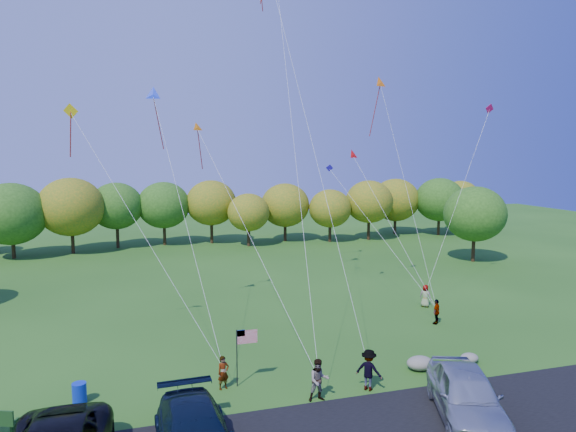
{
  "coord_description": "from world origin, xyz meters",
  "views": [
    {
      "loc": [
        -7.62,
        -20.63,
        10.63
      ],
      "look_at": [
        0.21,
        6.0,
        7.24
      ],
      "focal_mm": 32.0,
      "sensor_mm": 36.0,
      "label": 1
    }
  ],
  "objects_px": {
    "minivan_silver": "(466,394)",
    "flyer_c": "(369,370)",
    "trash_barrel": "(79,393)",
    "flyer_a": "(223,373)",
    "flyer_b": "(319,380)",
    "flyer_d": "(436,312)",
    "flyer_e": "(425,296)"
  },
  "relations": [
    {
      "from": "flyer_e",
      "to": "trash_barrel",
      "type": "bearing_deg",
      "value": 65.0
    },
    {
      "from": "flyer_b",
      "to": "flyer_d",
      "type": "xyz_separation_m",
      "value": [
        10.48,
        7.39,
        -0.13
      ]
    },
    {
      "from": "flyer_e",
      "to": "trash_barrel",
      "type": "distance_m",
      "value": 23.13
    },
    {
      "from": "flyer_d",
      "to": "flyer_c",
      "type": "bearing_deg",
      "value": 1.09
    },
    {
      "from": "minivan_silver",
      "to": "flyer_a",
      "type": "height_order",
      "value": "minivan_silver"
    },
    {
      "from": "flyer_a",
      "to": "flyer_e",
      "type": "xyz_separation_m",
      "value": [
        15.53,
        8.52,
        0.01
      ]
    },
    {
      "from": "minivan_silver",
      "to": "flyer_c",
      "type": "bearing_deg",
      "value": 147.18
    },
    {
      "from": "flyer_a",
      "to": "flyer_c",
      "type": "xyz_separation_m",
      "value": [
        6.29,
        -1.93,
        0.17
      ]
    },
    {
      "from": "minivan_silver",
      "to": "flyer_c",
      "type": "height_order",
      "value": "minivan_silver"
    },
    {
      "from": "trash_barrel",
      "to": "minivan_silver",
      "type": "bearing_deg",
      "value": -21.32
    },
    {
      "from": "flyer_c",
      "to": "trash_barrel",
      "type": "xyz_separation_m",
      "value": [
        -12.42,
        2.34,
        -0.49
      ]
    },
    {
      "from": "flyer_b",
      "to": "flyer_d",
      "type": "height_order",
      "value": "flyer_b"
    },
    {
      "from": "minivan_silver",
      "to": "flyer_b",
      "type": "height_order",
      "value": "minivan_silver"
    },
    {
      "from": "flyer_a",
      "to": "trash_barrel",
      "type": "relative_size",
      "value": 1.73
    },
    {
      "from": "flyer_a",
      "to": "minivan_silver",
      "type": "bearing_deg",
      "value": -50.98
    },
    {
      "from": "flyer_a",
      "to": "flyer_b",
      "type": "bearing_deg",
      "value": -50.41
    },
    {
      "from": "flyer_b",
      "to": "flyer_e",
      "type": "height_order",
      "value": "flyer_b"
    },
    {
      "from": "minivan_silver",
      "to": "flyer_b",
      "type": "relative_size",
      "value": 3.19
    },
    {
      "from": "flyer_a",
      "to": "flyer_c",
      "type": "bearing_deg",
      "value": -36.54
    },
    {
      "from": "flyer_b",
      "to": "flyer_d",
      "type": "bearing_deg",
      "value": 39.88
    },
    {
      "from": "flyer_c",
      "to": "flyer_d",
      "type": "xyz_separation_m",
      "value": [
        7.97,
        7.06,
        -0.15
      ]
    },
    {
      "from": "flyer_d",
      "to": "flyer_a",
      "type": "bearing_deg",
      "value": -20.66
    },
    {
      "from": "flyer_b",
      "to": "flyer_c",
      "type": "bearing_deg",
      "value": 12.27
    },
    {
      "from": "flyer_d",
      "to": "trash_barrel",
      "type": "relative_size",
      "value": 1.78
    },
    {
      "from": "minivan_silver",
      "to": "trash_barrel",
      "type": "xyz_separation_m",
      "value": [
        -15.02,
        5.86,
        -0.62
      ]
    },
    {
      "from": "flyer_d",
      "to": "minivan_silver",
      "type": "bearing_deg",
      "value": 22.64
    },
    {
      "from": "flyer_d",
      "to": "flyer_b",
      "type": "bearing_deg",
      "value": -5.23
    },
    {
      "from": "minivan_silver",
      "to": "flyer_b",
      "type": "distance_m",
      "value": 6.02
    },
    {
      "from": "flyer_b",
      "to": "flyer_e",
      "type": "relative_size",
      "value": 1.19
    },
    {
      "from": "minivan_silver",
      "to": "flyer_d",
      "type": "height_order",
      "value": "minivan_silver"
    },
    {
      "from": "minivan_silver",
      "to": "trash_barrel",
      "type": "relative_size",
      "value": 6.63
    },
    {
      "from": "flyer_e",
      "to": "trash_barrel",
      "type": "xyz_separation_m",
      "value": [
        -21.66,
        -8.11,
        -0.34
      ]
    }
  ]
}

